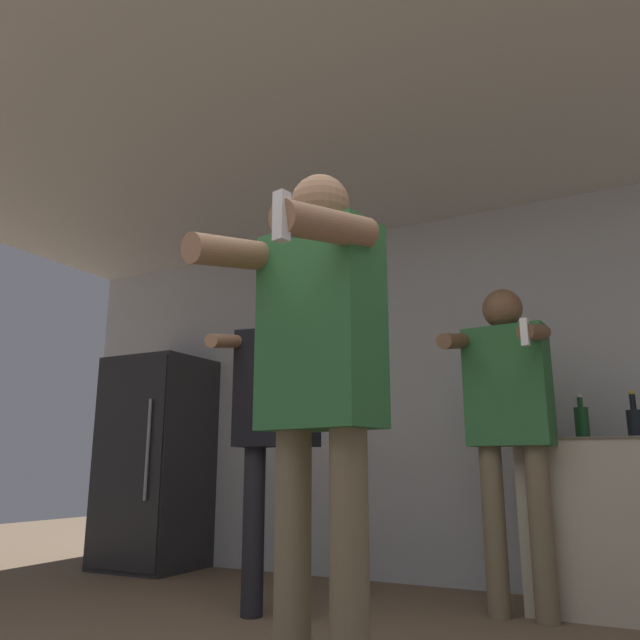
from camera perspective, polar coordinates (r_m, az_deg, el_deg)
wall_back at (r=4.42m, az=13.88°, el=-6.30°), size 7.00×0.06×2.55m
ceiling_slab at (r=3.45m, az=6.16°, el=18.40°), size 7.00×3.50×0.05m
refrigerator at (r=5.27m, az=-14.84°, el=-12.33°), size 0.73×0.69×1.63m
bottle_amber_bourbon at (r=3.89m, az=22.82°, el=-8.51°), size 0.08×0.08×0.26m
bottle_short_whiskey at (r=3.88m, az=26.84°, el=-8.23°), size 0.08×0.08×0.26m
person_woman_foreground at (r=2.00m, az=-0.31°, el=-4.49°), size 0.56×0.58×1.75m
person_man_side at (r=3.52m, az=-4.03°, el=-8.36°), size 0.57×0.57×1.75m
person_spectator_back at (r=3.61m, az=16.87°, el=-7.80°), size 0.55×0.54×1.76m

